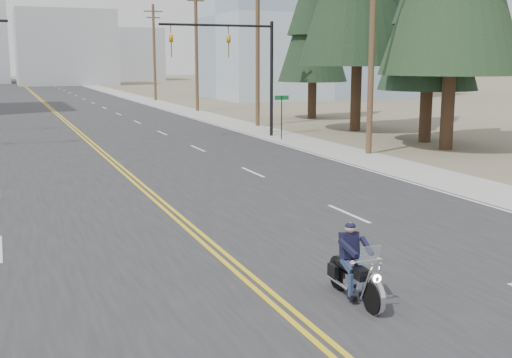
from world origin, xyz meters
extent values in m
cube|color=#303033|center=(0.00, 70.00, 0.01)|extent=(20.00, 200.00, 0.01)
cube|color=#A5A5A0|center=(11.50, 70.00, 0.01)|extent=(3.00, 200.00, 0.01)
cylinder|color=black|center=(11.00, 32.00, 3.50)|extent=(0.20, 0.20, 7.00)
cylinder|color=black|center=(7.50, 32.00, 6.70)|extent=(7.00, 0.14, 0.14)
imported|color=#BF8C0C|center=(8.20, 32.00, 6.05)|extent=(0.21, 0.26, 1.30)
imported|color=#BF8C0C|center=(4.70, 32.00, 6.05)|extent=(0.21, 0.26, 1.30)
cylinder|color=black|center=(10.80, 30.00, 1.30)|extent=(0.06, 0.06, 2.60)
cube|color=#0C5926|center=(10.80, 30.00, 2.50)|extent=(0.90, 0.03, 0.25)
cylinder|color=brown|center=(12.50, 23.00, 5.75)|extent=(0.30, 0.30, 11.50)
cylinder|color=brown|center=(12.50, 38.00, 5.50)|extent=(0.30, 0.30, 11.00)
cylinder|color=brown|center=(12.50, 53.00, 5.75)|extent=(0.30, 0.30, 11.50)
cube|color=brown|center=(12.50, 53.00, 10.00)|extent=(1.60, 0.12, 0.12)
cylinder|color=brown|center=(12.50, 70.00, 5.50)|extent=(0.30, 0.30, 11.00)
cube|color=brown|center=(12.50, 70.00, 10.20)|extent=(2.20, 0.12, 0.12)
cube|color=brown|center=(12.50, 70.00, 9.50)|extent=(1.60, 0.12, 0.12)
cube|color=#9EB5CC|center=(32.00, 70.00, 10.00)|extent=(24.00, 16.00, 20.00)
cube|color=#ADB2B7|center=(8.00, 125.00, 7.00)|extent=(18.00, 14.00, 14.00)
cube|color=#B7BCC6|center=(40.00, 110.00, 9.00)|extent=(16.00, 12.00, 18.00)
cube|color=#B7BCC6|center=(25.00, 150.00, 6.00)|extent=(14.00, 14.00, 12.00)
cylinder|color=#382619|center=(17.20, 22.90, 1.96)|extent=(0.76, 0.76, 3.93)
cylinder|color=#382619|center=(18.12, 25.99, 1.50)|extent=(0.66, 0.66, 3.01)
cone|color=black|center=(18.12, 25.99, 7.52)|extent=(5.64, 5.64, 9.02)
cylinder|color=#382619|center=(17.42, 32.67, 2.16)|extent=(0.75, 0.75, 4.31)
cylinder|color=#382619|center=(18.96, 42.15, 1.49)|extent=(0.70, 0.70, 2.98)
cone|color=black|center=(18.96, 42.15, 7.46)|extent=(5.57, 5.57, 8.95)
camera|label=1|loc=(-4.80, -4.74, 4.68)|focal=45.00mm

